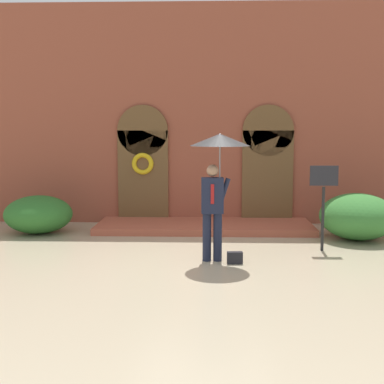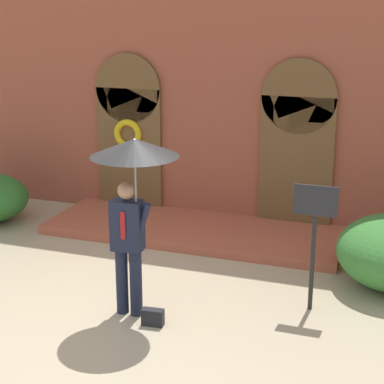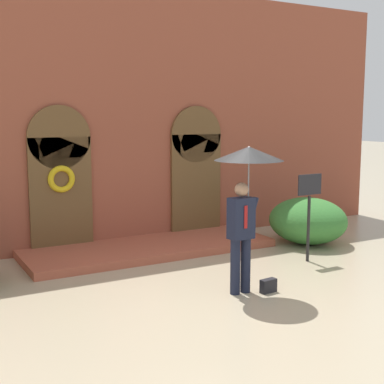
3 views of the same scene
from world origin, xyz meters
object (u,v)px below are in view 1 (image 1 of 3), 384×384
Objects in this scene: handbag at (235,258)px; sign_post at (324,193)px; person_with_umbrella at (218,158)px; shrub_left at (38,214)px; shrub_right at (358,216)px.

sign_post is at bearing 26.26° from handbag.
sign_post is (2.12, 0.92, -0.75)m from person_with_umbrella.
shrub_right is (7.32, -0.44, 0.07)m from shrub_left.
shrub_right is (3.13, 2.08, -1.40)m from person_with_umbrella.
handbag is 0.18× the size of shrub_left.
person_with_umbrella is at bearing -146.42° from shrub_right.
person_with_umbrella is at bearing 142.15° from handbag.
sign_post reaches higher than shrub_right.
person_with_umbrella is 1.84m from handbag.
shrub_left is 0.89× the size of shrub_right.
shrub_right is (2.81, 2.28, 0.40)m from handbag.
handbag is 5.27m from shrub_left.
person_with_umbrella is at bearing -30.99° from shrub_left.
shrub_left is at bearing 176.59° from shrub_right.
sign_post is at bearing 23.45° from person_with_umbrella.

